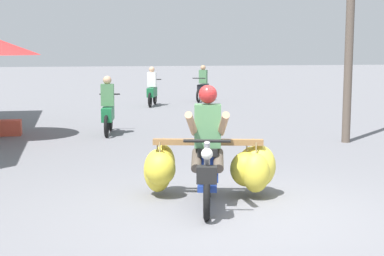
{
  "coord_description": "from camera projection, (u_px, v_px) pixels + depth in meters",
  "views": [
    {
      "loc": [
        -1.96,
        -6.63,
        2.05
      ],
      "look_at": [
        -0.29,
        1.53,
        0.9
      ],
      "focal_mm": 54.4,
      "sensor_mm": 36.0,
      "label": 1
    }
  ],
  "objects": [
    {
      "name": "motorbike_distant_ahead_right",
      "position": [
        203.0,
        87.0,
        22.52
      ],
      "size": [
        0.87,
        1.47,
        1.4
      ],
      "color": "black",
      "rests_on": "ground"
    },
    {
      "name": "ground_plane",
      "position": [
        240.0,
        217.0,
        7.1
      ],
      "size": [
        120.0,
        120.0,
        0.0
      ],
      "primitive_type": "plane",
      "color": "slate"
    },
    {
      "name": "produce_crate",
      "position": [
        9.0,
        128.0,
        13.73
      ],
      "size": [
        0.56,
        0.4,
        0.36
      ],
      "primitive_type": "cube",
      "color": "#CC4C38",
      "rests_on": "ground"
    },
    {
      "name": "motorbike_distant_far_ahead",
      "position": [
        108.0,
        111.0,
        13.83
      ],
      "size": [
        0.52,
        1.61,
        1.4
      ],
      "color": "black",
      "rests_on": "ground"
    },
    {
      "name": "motorbike_main_loaded",
      "position": [
        216.0,
        164.0,
        7.89
      ],
      "size": [
        1.88,
        1.93,
        1.58
      ],
      "color": "black",
      "rests_on": "ground"
    },
    {
      "name": "motorbike_distant_ahead_left",
      "position": [
        152.0,
        90.0,
        20.63
      ],
      "size": [
        0.66,
        1.57,
        1.4
      ],
      "color": "black",
      "rests_on": "ground"
    }
  ]
}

